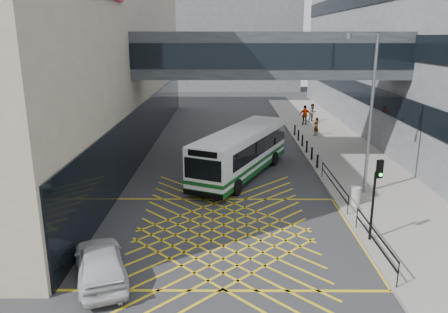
{
  "coord_description": "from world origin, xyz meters",
  "views": [
    {
      "loc": [
        0.11,
        -18.15,
        8.75
      ],
      "look_at": [
        0.0,
        4.0,
        2.6
      ],
      "focal_mm": 35.0,
      "sensor_mm": 36.0,
      "label": 1
    }
  ],
  "objects_px": {
    "litter_bin": "(355,195)",
    "pedestrian_a": "(316,127)",
    "traffic_light": "(376,189)",
    "pedestrian_c": "(305,115)",
    "car_white": "(100,262)",
    "pedestrian_b": "(313,113)",
    "car_dark": "(229,148)",
    "street_lamp": "(368,105)",
    "car_silver": "(259,129)",
    "bus": "(242,151)"
  },
  "relations": [
    {
      "from": "pedestrian_a",
      "to": "pedestrian_b",
      "type": "relative_size",
      "value": 0.88
    },
    {
      "from": "car_white",
      "to": "pedestrian_a",
      "type": "bearing_deg",
      "value": -138.13
    },
    {
      "from": "traffic_light",
      "to": "pedestrian_c",
      "type": "xyz_separation_m",
      "value": [
        1.54,
        25.64,
        -1.42
      ]
    },
    {
      "from": "car_white",
      "to": "pedestrian_b",
      "type": "bearing_deg",
      "value": -134.26
    },
    {
      "from": "traffic_light",
      "to": "street_lamp",
      "type": "xyz_separation_m",
      "value": [
        1.35,
        6.04,
        2.58
      ]
    },
    {
      "from": "traffic_light",
      "to": "pedestrian_c",
      "type": "height_order",
      "value": "traffic_light"
    },
    {
      "from": "litter_bin",
      "to": "pedestrian_a",
      "type": "xyz_separation_m",
      "value": [
        1.19,
        16.41,
        0.34
      ]
    },
    {
      "from": "pedestrian_a",
      "to": "pedestrian_b",
      "type": "distance_m",
      "value": 6.58
    },
    {
      "from": "traffic_light",
      "to": "pedestrian_c",
      "type": "bearing_deg",
      "value": 64.01
    },
    {
      "from": "car_dark",
      "to": "litter_bin",
      "type": "distance_m",
      "value": 11.67
    },
    {
      "from": "car_silver",
      "to": "street_lamp",
      "type": "bearing_deg",
      "value": 105.63
    },
    {
      "from": "bus",
      "to": "pedestrian_a",
      "type": "bearing_deg",
      "value": 82.3
    },
    {
      "from": "car_dark",
      "to": "litter_bin",
      "type": "relative_size",
      "value": 4.82
    },
    {
      "from": "car_dark",
      "to": "pedestrian_c",
      "type": "height_order",
      "value": "pedestrian_c"
    },
    {
      "from": "litter_bin",
      "to": "pedestrian_b",
      "type": "relative_size",
      "value": 0.51
    },
    {
      "from": "car_white",
      "to": "pedestrian_a",
      "type": "distance_m",
      "value": 26.81
    },
    {
      "from": "litter_bin",
      "to": "street_lamp",
      "type": "bearing_deg",
      "value": 63.72
    },
    {
      "from": "street_lamp",
      "to": "traffic_light",
      "type": "bearing_deg",
      "value": -119.0
    },
    {
      "from": "street_lamp",
      "to": "pedestrian_c",
      "type": "bearing_deg",
      "value": 73.06
    },
    {
      "from": "car_dark",
      "to": "street_lamp",
      "type": "xyz_separation_m",
      "value": [
        7.46,
        -7.87,
        4.42
      ]
    },
    {
      "from": "car_silver",
      "to": "bus",
      "type": "bearing_deg",
      "value": 78.56
    },
    {
      "from": "bus",
      "to": "car_silver",
      "type": "height_order",
      "value": "bus"
    },
    {
      "from": "car_silver",
      "to": "pedestrian_c",
      "type": "xyz_separation_m",
      "value": [
        4.9,
        4.55,
        0.47
      ]
    },
    {
      "from": "litter_bin",
      "to": "pedestrian_c",
      "type": "distance_m",
      "value": 21.39
    },
    {
      "from": "street_lamp",
      "to": "pedestrian_a",
      "type": "xyz_separation_m",
      "value": [
        0.32,
        14.65,
        -4.16
      ]
    },
    {
      "from": "bus",
      "to": "pedestrian_a",
      "type": "xyz_separation_m",
      "value": [
        6.97,
        10.96,
        -0.64
      ]
    },
    {
      "from": "bus",
      "to": "pedestrian_a",
      "type": "relative_size",
      "value": 6.63
    },
    {
      "from": "traffic_light",
      "to": "pedestrian_b",
      "type": "bearing_deg",
      "value": 61.99
    },
    {
      "from": "pedestrian_c",
      "to": "car_white",
      "type": "bearing_deg",
      "value": 65.25
    },
    {
      "from": "pedestrian_c",
      "to": "street_lamp",
      "type": "bearing_deg",
      "value": 88.22
    },
    {
      "from": "car_dark",
      "to": "street_lamp",
      "type": "distance_m",
      "value": 11.71
    },
    {
      "from": "car_white",
      "to": "car_dark",
      "type": "xyz_separation_m",
      "value": [
        4.82,
        16.89,
        -0.04
      ]
    },
    {
      "from": "traffic_light",
      "to": "car_white",
      "type": "bearing_deg",
      "value": 172.77
    },
    {
      "from": "car_silver",
      "to": "pedestrian_a",
      "type": "xyz_separation_m",
      "value": [
        5.03,
        -0.4,
        0.31
      ]
    },
    {
      "from": "traffic_light",
      "to": "bus",
      "type": "bearing_deg",
      "value": 96.06
    },
    {
      "from": "car_white",
      "to": "traffic_light",
      "type": "distance_m",
      "value": 11.47
    },
    {
      "from": "bus",
      "to": "car_silver",
      "type": "xyz_separation_m",
      "value": [
        1.94,
        11.36,
        -0.95
      ]
    },
    {
      "from": "car_white",
      "to": "traffic_light",
      "type": "bearing_deg",
      "value": 175.19
    },
    {
      "from": "bus",
      "to": "pedestrian_c",
      "type": "bearing_deg",
      "value": 91.48
    },
    {
      "from": "street_lamp",
      "to": "litter_bin",
      "type": "height_order",
      "value": "street_lamp"
    },
    {
      "from": "bus",
      "to": "car_white",
      "type": "height_order",
      "value": "bus"
    },
    {
      "from": "car_white",
      "to": "car_dark",
      "type": "bearing_deg",
      "value": -126.03
    },
    {
      "from": "pedestrian_b",
      "to": "street_lamp",
      "type": "bearing_deg",
      "value": -123.74
    },
    {
      "from": "traffic_light",
      "to": "litter_bin",
      "type": "xyz_separation_m",
      "value": [
        0.48,
        4.27,
        -1.92
      ]
    },
    {
      "from": "bus",
      "to": "pedestrian_c",
      "type": "relative_size",
      "value": 5.56
    },
    {
      "from": "traffic_light",
      "to": "pedestrian_c",
      "type": "distance_m",
      "value": 25.72
    },
    {
      "from": "traffic_light",
      "to": "pedestrian_a",
      "type": "xyz_separation_m",
      "value": [
        1.67,
        20.68,
        -1.58
      ]
    },
    {
      "from": "bus",
      "to": "street_lamp",
      "type": "xyz_separation_m",
      "value": [
        6.65,
        -3.68,
        3.52
      ]
    },
    {
      "from": "car_silver",
      "to": "traffic_light",
      "type": "xyz_separation_m",
      "value": [
        3.36,
        -21.08,
        1.89
      ]
    },
    {
      "from": "pedestrian_b",
      "to": "pedestrian_c",
      "type": "bearing_deg",
      "value": -154.54
    }
  ]
}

